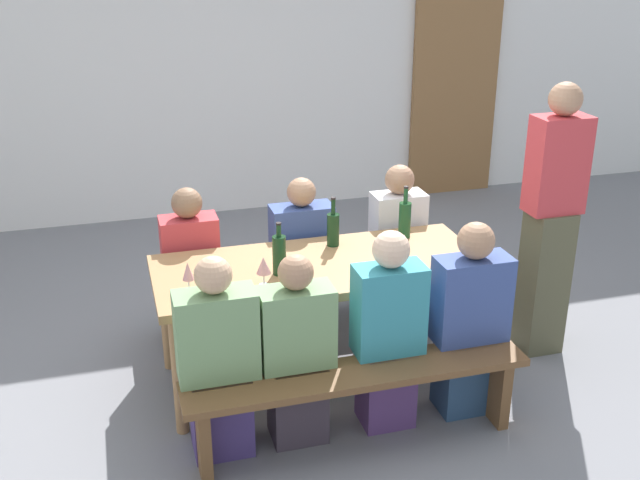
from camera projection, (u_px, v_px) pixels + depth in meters
name	position (u px, v px, depth m)	size (l,w,h in m)	color
ground_plane	(320.00, 374.00, 4.73)	(24.00, 24.00, 0.00)	slate
back_wall	(223.00, 42.00, 6.98)	(14.00, 0.20, 3.20)	white
wooden_door	(454.00, 91.00, 7.64)	(0.90, 0.06, 2.10)	olive
tasting_table	(320.00, 276.00, 4.48)	(1.93, 0.81, 0.75)	#9E7247
bench_near	(357.00, 387.00, 3.97)	(1.83, 0.30, 0.45)	brown
bench_far	(292.00, 277.00, 5.23)	(1.83, 0.30, 0.45)	brown
wine_bottle_0	(333.00, 228.00, 4.67)	(0.08, 0.08, 0.31)	#143319
wine_bottle_1	(279.00, 254.00, 4.27)	(0.08, 0.08, 0.31)	#143319
wine_bottle_2	(405.00, 219.00, 4.79)	(0.08, 0.08, 0.34)	#194723
wine_glass_0	(188.00, 272.00, 4.04)	(0.06, 0.06, 0.18)	silver
wine_glass_1	(263.00, 266.00, 4.13)	(0.08, 0.08, 0.17)	silver
seated_guest_near_0	(218.00, 364.00, 3.86)	(0.41, 0.24, 1.11)	#453470
seated_guest_near_1	(297.00, 356.00, 3.97)	(0.39, 0.24, 1.07)	#3B313C
seated_guest_near_2	(388.00, 335.00, 4.09)	(0.37, 0.24, 1.14)	#513366
seated_guest_near_3	(469.00, 324.00, 4.21)	(0.41, 0.24, 1.14)	navy
seated_guest_far_0	(192.00, 275.00, 4.85)	(0.36, 0.24, 1.10)	#372A42
seated_guest_far_1	(302.00, 263.00, 5.04)	(0.40, 0.24, 1.10)	#315040
seated_guest_far_2	(397.00, 249.00, 5.20)	(0.35, 0.24, 1.13)	#2E3550
standing_host	(550.00, 226.00, 4.72)	(0.33, 0.24, 1.75)	brown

